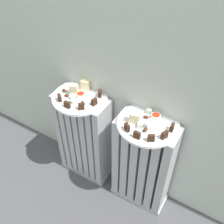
{
  "coord_description": "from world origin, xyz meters",
  "views": [
    {
      "loc": [
        0.46,
        -0.48,
        1.36
      ],
      "look_at": [
        0.0,
        0.28,
        0.56
      ],
      "focal_mm": 41.31,
      "sensor_mm": 36.0,
      "label": 1
    }
  ],
  "objects_px": {
    "plate_right": "(148,124)",
    "fork": "(145,124)",
    "radiator_right": "(143,165)",
    "plate_left": "(80,97)",
    "jam_bowl_left": "(81,95)",
    "radiator_left": "(84,138)",
    "jam_bowl_right": "(156,116)"
  },
  "relations": [
    {
      "from": "radiator_left",
      "to": "jam_bowl_left",
      "type": "xyz_separation_m",
      "value": [
        0.01,
        -0.0,
        0.31
      ]
    },
    {
      "from": "jam_bowl_right",
      "to": "fork",
      "type": "relative_size",
      "value": 0.47
    },
    {
      "from": "radiator_right",
      "to": "plate_left",
      "type": "distance_m",
      "value": 0.47
    },
    {
      "from": "plate_left",
      "to": "plate_right",
      "type": "bearing_deg",
      "value": 0.0
    },
    {
      "from": "radiator_left",
      "to": "radiator_right",
      "type": "distance_m",
      "value": 0.36
    },
    {
      "from": "plate_left",
      "to": "jam_bowl_left",
      "type": "height_order",
      "value": "jam_bowl_left"
    },
    {
      "from": "radiator_right",
      "to": "radiator_left",
      "type": "bearing_deg",
      "value": -180.0
    },
    {
      "from": "jam_bowl_left",
      "to": "fork",
      "type": "xyz_separation_m",
      "value": [
        0.35,
        -0.01,
        -0.01
      ]
    },
    {
      "from": "radiator_left",
      "to": "radiator_right",
      "type": "relative_size",
      "value": 1.0
    },
    {
      "from": "jam_bowl_right",
      "to": "plate_left",
      "type": "bearing_deg",
      "value": -173.69
    },
    {
      "from": "radiator_right",
      "to": "fork",
      "type": "bearing_deg",
      "value": -119.36
    },
    {
      "from": "radiator_left",
      "to": "plate_left",
      "type": "bearing_deg",
      "value": 135.0
    },
    {
      "from": "plate_left",
      "to": "jam_bowl_right",
      "type": "bearing_deg",
      "value": 6.31
    },
    {
      "from": "plate_right",
      "to": "radiator_right",
      "type": "bearing_deg",
      "value": 45.0
    },
    {
      "from": "plate_right",
      "to": "fork",
      "type": "height_order",
      "value": "fork"
    },
    {
      "from": "radiator_left",
      "to": "jam_bowl_right",
      "type": "bearing_deg",
      "value": 6.31
    },
    {
      "from": "plate_left",
      "to": "jam_bowl_left",
      "type": "distance_m",
      "value": 0.02
    },
    {
      "from": "radiator_left",
      "to": "jam_bowl_right",
      "type": "xyz_separation_m",
      "value": [
        0.38,
        0.04,
        0.31
      ]
    },
    {
      "from": "radiator_left",
      "to": "plate_right",
      "type": "xyz_separation_m",
      "value": [
        0.36,
        0.0,
        0.3
      ]
    },
    {
      "from": "radiator_left",
      "to": "radiator_right",
      "type": "height_order",
      "value": "same"
    },
    {
      "from": "fork",
      "to": "plate_right",
      "type": "bearing_deg",
      "value": 60.64
    },
    {
      "from": "radiator_right",
      "to": "jam_bowl_right",
      "type": "height_order",
      "value": "jam_bowl_right"
    },
    {
      "from": "plate_left",
      "to": "jam_bowl_right",
      "type": "distance_m",
      "value": 0.38
    },
    {
      "from": "plate_left",
      "to": "plate_right",
      "type": "distance_m",
      "value": 0.36
    },
    {
      "from": "radiator_right",
      "to": "fork",
      "type": "distance_m",
      "value": 0.3
    },
    {
      "from": "radiator_right",
      "to": "plate_left",
      "type": "height_order",
      "value": "plate_left"
    },
    {
      "from": "radiator_right",
      "to": "jam_bowl_left",
      "type": "xyz_separation_m",
      "value": [
        -0.36,
        -0.0,
        0.31
      ]
    },
    {
      "from": "jam_bowl_right",
      "to": "radiator_left",
      "type": "bearing_deg",
      "value": -173.69
    },
    {
      "from": "radiator_left",
      "to": "plate_right",
      "type": "relative_size",
      "value": 2.09
    },
    {
      "from": "radiator_right",
      "to": "fork",
      "type": "relative_size",
      "value": 6.42
    },
    {
      "from": "plate_left",
      "to": "plate_right",
      "type": "height_order",
      "value": "same"
    },
    {
      "from": "jam_bowl_left",
      "to": "jam_bowl_right",
      "type": "bearing_deg",
      "value": 6.59
    }
  ]
}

